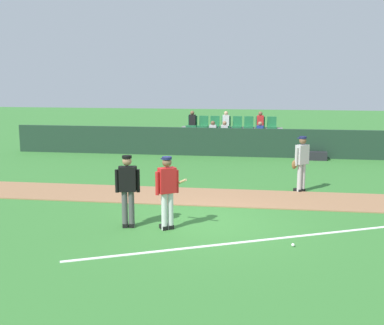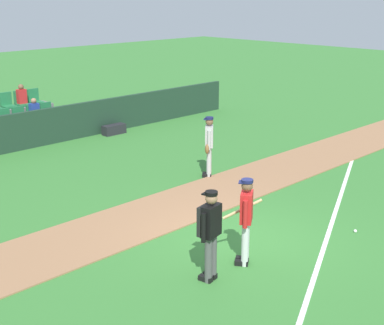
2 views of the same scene
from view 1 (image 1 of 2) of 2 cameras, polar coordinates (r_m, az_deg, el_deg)
The scene contains 10 objects.
ground_plane at distance 12.22m, azimuth 1.11°, elevation -6.99°, with size 80.00×80.00×0.00m, color #387A33.
infield_dirt_path at distance 14.55m, azimuth 2.31°, elevation -4.09°, with size 28.00×2.09×0.03m, color #9E704C.
foul_line_chalk at distance 11.76m, azimuth 15.60°, elevation -8.04°, with size 12.00×0.10×0.01m, color white.
dugout_fence at distance 21.79m, azimuth 4.37°, elevation 2.40°, with size 20.00×0.16×1.27m, color #1E3828.
stadium_bleachers at distance 23.24m, azimuth 4.60°, elevation 2.58°, with size 5.00×2.10×1.90m.
batter_red_jersey at distance 11.39m, azimuth -2.93°, elevation -3.24°, with size 0.73×0.70×1.76m.
umpire_home_plate at distance 11.63m, azimuth -7.61°, elevation -2.87°, with size 0.58×0.36×1.76m.
runner_grey_jersey at distance 15.39m, azimuth 12.79°, elevation 0.07°, with size 0.58×0.49×1.76m.
baseball at distance 10.73m, azimuth 11.84°, elevation -9.51°, with size 0.07×0.07×0.07m, color white.
equipment_bag at distance 21.50m, azimuth 14.44°, elevation 0.76°, with size 0.90×0.36×0.36m, color #232328.
Camera 1 is at (1.43, -11.58, 3.64)m, focal length 45.16 mm.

